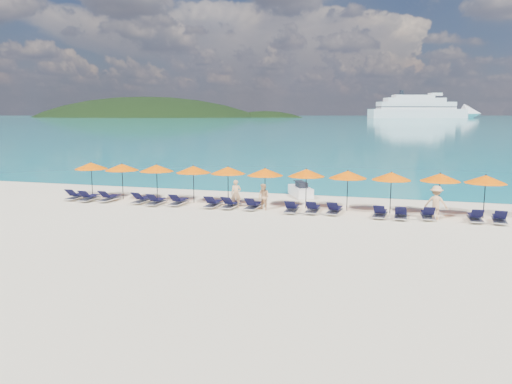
# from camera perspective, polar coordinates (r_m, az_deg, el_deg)

# --- Properties ---
(ground) EXTENTS (1400.00, 1400.00, 0.00)m
(ground) POSITION_cam_1_polar(r_m,az_deg,el_deg) (23.83, -2.01, -3.94)
(ground) COLOR beige
(sea) EXTENTS (1600.00, 1300.00, 0.01)m
(sea) POSITION_cam_1_polar(r_m,az_deg,el_deg) (682.13, 15.67, 8.24)
(sea) COLOR #1FA9B2
(sea) RESTS_ON ground
(headland_main) EXTENTS (374.00, 242.00, 126.50)m
(headland_main) POSITION_cam_1_polar(r_m,az_deg,el_deg) (642.03, -12.57, 4.94)
(headland_main) COLOR black
(headland_main) RESTS_ON ground
(headland_small) EXTENTS (162.00, 126.00, 85.50)m
(headland_small) POSITION_cam_1_polar(r_m,az_deg,el_deg) (604.28, 1.00, 5.19)
(headland_small) COLOR black
(headland_small) RESTS_ON ground
(cruise_ship) EXTENTS (119.50, 66.26, 33.92)m
(cruise_ship) POSITION_cam_1_polar(r_m,az_deg,el_deg) (555.85, 19.02, 8.90)
(cruise_ship) COLOR silver
(cruise_ship) RESTS_ON ground
(jetski) EXTENTS (2.08, 2.83, 0.95)m
(jetski) POSITION_cam_1_polar(r_m,az_deg,el_deg) (32.32, 5.12, 0.17)
(jetski) COLOR white
(jetski) RESTS_ON ground
(beachgoer_a) EXTENTS (0.66, 0.53, 1.58)m
(beachgoer_a) POSITION_cam_1_polar(r_m,az_deg,el_deg) (28.42, -2.30, -0.20)
(beachgoer_a) COLOR tan
(beachgoer_a) RESTS_ON ground
(beachgoer_b) EXTENTS (0.82, 0.69, 1.47)m
(beachgoer_b) POSITION_cam_1_polar(r_m,az_deg,el_deg) (27.65, 0.86, -0.58)
(beachgoer_b) COLOR tan
(beachgoer_b) RESTS_ON ground
(beachgoer_c) EXTENTS (1.18, 0.67, 1.74)m
(beachgoer_c) POSITION_cam_1_polar(r_m,az_deg,el_deg) (26.71, 19.88, -1.16)
(beachgoer_c) COLOR tan
(beachgoer_c) RESTS_ON ground
(umbrella_0) EXTENTS (2.10, 2.10, 2.28)m
(umbrella_0) POSITION_cam_1_polar(r_m,az_deg,el_deg) (33.46, -18.33, 2.86)
(umbrella_0) COLOR black
(umbrella_0) RESTS_ON ground
(umbrella_1) EXTENTS (2.10, 2.10, 2.28)m
(umbrella_1) POSITION_cam_1_polar(r_m,az_deg,el_deg) (32.08, -15.08, 2.76)
(umbrella_1) COLOR black
(umbrella_1) RESTS_ON ground
(umbrella_2) EXTENTS (2.10, 2.10, 2.28)m
(umbrella_2) POSITION_cam_1_polar(r_m,az_deg,el_deg) (31.06, -11.30, 2.70)
(umbrella_2) COLOR black
(umbrella_2) RESTS_ON ground
(umbrella_3) EXTENTS (2.10, 2.10, 2.28)m
(umbrella_3) POSITION_cam_1_polar(r_m,az_deg,el_deg) (29.98, -7.17, 2.58)
(umbrella_3) COLOR black
(umbrella_3) RESTS_ON ground
(umbrella_4) EXTENTS (2.10, 2.10, 2.28)m
(umbrella_4) POSITION_cam_1_polar(r_m,az_deg,el_deg) (29.31, -3.22, 2.49)
(umbrella_4) COLOR black
(umbrella_4) RESTS_ON ground
(umbrella_5) EXTENTS (2.10, 2.10, 2.28)m
(umbrella_5) POSITION_cam_1_polar(r_m,az_deg,el_deg) (28.42, 1.04, 2.30)
(umbrella_5) COLOR black
(umbrella_5) RESTS_ON ground
(umbrella_6) EXTENTS (2.10, 2.10, 2.28)m
(umbrella_6) POSITION_cam_1_polar(r_m,az_deg,el_deg) (28.15, 5.77, 2.19)
(umbrella_6) COLOR black
(umbrella_6) RESTS_ON ground
(umbrella_7) EXTENTS (2.10, 2.10, 2.28)m
(umbrella_7) POSITION_cam_1_polar(r_m,az_deg,el_deg) (27.69, 10.45, 1.97)
(umbrella_7) COLOR black
(umbrella_7) RESTS_ON ground
(umbrella_8) EXTENTS (2.10, 2.10, 2.28)m
(umbrella_8) POSITION_cam_1_polar(r_m,az_deg,el_deg) (27.49, 15.22, 1.76)
(umbrella_8) COLOR black
(umbrella_8) RESTS_ON ground
(umbrella_9) EXTENTS (2.10, 2.10, 2.28)m
(umbrella_9) POSITION_cam_1_polar(r_m,az_deg,el_deg) (27.76, 20.31, 1.58)
(umbrella_9) COLOR black
(umbrella_9) RESTS_ON ground
(umbrella_10) EXTENTS (2.10, 2.10, 2.28)m
(umbrella_10) POSITION_cam_1_polar(r_m,az_deg,el_deg) (27.85, 24.77, 1.33)
(umbrella_10) COLOR black
(umbrella_10) RESTS_ON ground
(lounger_0) EXTENTS (0.71, 1.73, 0.66)m
(lounger_0) POSITION_cam_1_polar(r_m,az_deg,el_deg) (33.00, -19.87, -0.42)
(lounger_0) COLOR silver
(lounger_0) RESTS_ON ground
(lounger_1) EXTENTS (0.71, 1.73, 0.66)m
(lounger_1) POSITION_cam_1_polar(r_m,az_deg,el_deg) (32.17, -18.52, -0.58)
(lounger_1) COLOR silver
(lounger_1) RESTS_ON ground
(lounger_2) EXTENTS (0.64, 1.71, 0.66)m
(lounger_2) POSITION_cam_1_polar(r_m,az_deg,el_deg) (31.70, -16.44, -0.62)
(lounger_2) COLOR silver
(lounger_2) RESTS_ON ground
(lounger_3) EXTENTS (0.72, 1.73, 0.66)m
(lounger_3) POSITION_cam_1_polar(r_m,az_deg,el_deg) (30.56, -12.87, -0.83)
(lounger_3) COLOR silver
(lounger_3) RESTS_ON ground
(lounger_4) EXTENTS (0.63, 1.71, 0.66)m
(lounger_4) POSITION_cam_1_polar(r_m,az_deg,el_deg) (29.80, -11.30, -1.02)
(lounger_4) COLOR silver
(lounger_4) RESTS_ON ground
(lounger_5) EXTENTS (0.64, 1.71, 0.66)m
(lounger_5) POSITION_cam_1_polar(r_m,az_deg,el_deg) (29.50, -8.84, -1.06)
(lounger_5) COLOR silver
(lounger_5) RESTS_ON ground
(lounger_6) EXTENTS (0.63, 1.70, 0.66)m
(lounger_6) POSITION_cam_1_polar(r_m,az_deg,el_deg) (28.60, -4.93, -1.30)
(lounger_6) COLOR silver
(lounger_6) RESTS_ON ground
(lounger_7) EXTENTS (0.77, 1.75, 0.66)m
(lounger_7) POSITION_cam_1_polar(r_m,az_deg,el_deg) (28.26, -2.89, -1.40)
(lounger_7) COLOR silver
(lounger_7) RESTS_ON ground
(lounger_8) EXTENTS (0.69, 1.72, 0.66)m
(lounger_8) POSITION_cam_1_polar(r_m,az_deg,el_deg) (27.88, -0.32, -1.53)
(lounger_8) COLOR silver
(lounger_8) RESTS_ON ground
(lounger_9) EXTENTS (0.70, 1.73, 0.66)m
(lounger_9) POSITION_cam_1_polar(r_m,az_deg,el_deg) (27.07, 4.11, -1.88)
(lounger_9) COLOR silver
(lounger_9) RESTS_ON ground
(lounger_10) EXTENTS (0.63, 1.70, 0.66)m
(lounger_10) POSITION_cam_1_polar(r_m,az_deg,el_deg) (27.04, 6.51, -1.93)
(lounger_10) COLOR silver
(lounger_10) RESTS_ON ground
(lounger_11) EXTENTS (0.73, 1.74, 0.66)m
(lounger_11) POSITION_cam_1_polar(r_m,az_deg,el_deg) (26.95, 8.95, -2.02)
(lounger_11) COLOR silver
(lounger_11) RESTS_ON ground
(lounger_12) EXTENTS (0.73, 1.74, 0.66)m
(lounger_12) POSITION_cam_1_polar(r_m,az_deg,el_deg) (26.53, 14.00, -2.35)
(lounger_12) COLOR silver
(lounger_12) RESTS_ON ground
(lounger_13) EXTENTS (0.67, 1.72, 0.66)m
(lounger_13) POSITION_cam_1_polar(r_m,az_deg,el_deg) (26.49, 16.22, -2.46)
(lounger_13) COLOR silver
(lounger_13) RESTS_ON ground
(lounger_14) EXTENTS (0.70, 1.73, 0.66)m
(lounger_14) POSITION_cam_1_polar(r_m,az_deg,el_deg) (26.83, 19.03, -2.45)
(lounger_14) COLOR silver
(lounger_14) RESTS_ON ground
(lounger_15) EXTENTS (0.64, 1.71, 0.66)m
(lounger_15) POSITION_cam_1_polar(r_m,az_deg,el_deg) (27.03, 23.77, -2.64)
(lounger_15) COLOR silver
(lounger_15) RESTS_ON ground
(lounger_16) EXTENTS (0.77, 1.75, 0.66)m
(lounger_16) POSITION_cam_1_polar(r_m,az_deg,el_deg) (27.19, 26.05, -2.73)
(lounger_16) COLOR silver
(lounger_16) RESTS_ON ground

